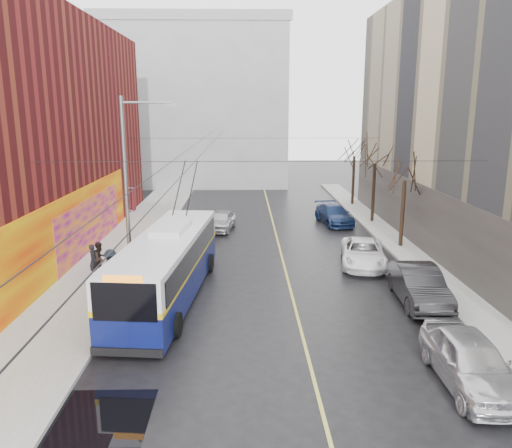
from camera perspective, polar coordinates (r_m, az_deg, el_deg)
The scene contains 21 objects.
ground at distance 16.00m, azimuth 1.37°, elevation -18.68°, with size 140.00×140.00×0.00m, color black.
sidewalk_left at distance 27.89m, azimuth -16.59°, elevation -4.93°, with size 4.00×60.00×0.15m, color gray.
sidewalk_right at distance 28.62m, azimuth 18.52°, elevation -4.61°, with size 2.00×60.00×0.15m, color gray.
lane_line at distance 28.93m, azimuth 3.00°, elevation -3.89°, with size 0.12×50.00×0.01m, color #BFB74C.
building_far at distance 58.83m, azimuth -6.78°, elevation 13.52°, with size 20.50×12.10×18.00m.
streetlight_pole at distance 24.48m, azimuth -14.29°, elevation 4.25°, with size 2.65×0.60×9.00m.
catenary_wires at distance 28.51m, azimuth -5.18°, elevation 8.61°, with size 18.00×60.00×0.22m.
tree_near at distance 31.34m, azimuth 16.72°, elevation 6.18°, with size 3.20×3.20×6.40m.
tree_mid at distance 37.99m, azimuth 13.50°, elevation 7.90°, with size 3.20×3.20×6.68m.
tree_far at distance 44.78m, azimuth 11.21°, elevation 8.59°, with size 3.20×3.20×6.57m.
puddle at distance 15.44m, azimuth -17.59°, elevation -20.62°, with size 2.81×3.08×0.01m, color black.
pigeons_flying at distance 24.03m, azimuth -5.73°, elevation 9.70°, with size 3.63×2.00×1.94m.
trolleybus at distance 22.79m, azimuth -10.08°, elevation -4.65°, with size 3.67×12.07×5.65m.
parked_car_a at distance 17.29m, azimuth 23.28°, elevation -14.16°, with size 1.93×4.79×1.63m, color silver.
parked_car_b at distance 23.30m, azimuth 18.08°, elevation -6.65°, with size 1.74×4.99×1.64m, color #242426.
parked_car_c at distance 28.03m, azimuth 12.13°, elevation -3.25°, with size 2.31×5.02×1.39m, color white.
parked_car_d at distance 37.78m, azimuth 8.91°, elevation 1.08°, with size 1.96×4.83×1.40m, color navy.
following_car at distance 35.47m, azimuth -4.00°, elevation 0.42°, with size 1.63×4.06×1.38m, color #A8A7AC.
pedestrian_a at distance 26.61m, azimuth -18.08°, elevation -3.91°, with size 0.59×0.39×1.61m, color black.
pedestrian_b at distance 26.58m, azimuth -17.38°, elevation -3.76°, with size 0.83×0.65×1.72m, color black.
pedestrian_c at distance 24.50m, azimuth -16.23°, elevation -4.92°, with size 1.20×0.69×1.86m, color black.
Camera 1 is at (-0.70, -13.60, 8.40)m, focal length 35.00 mm.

